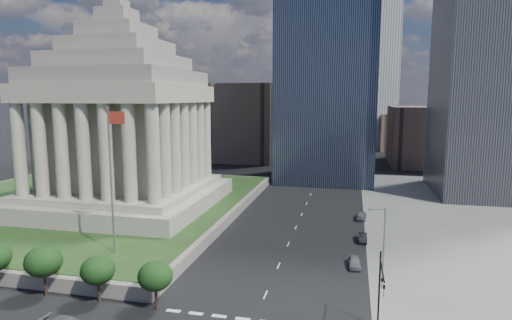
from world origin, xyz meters
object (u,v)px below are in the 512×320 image
(parked_sedan_far, at_px, (361,216))
(parked_sedan_near, at_px, (355,262))
(street_lamp_north, at_px, (382,243))
(parked_sedan_mid, at_px, (363,238))
(traffic_signal_ne, at_px, (381,285))
(war_memorial, at_px, (121,106))
(flagpole, at_px, (112,172))

(parked_sedan_far, bearing_deg, parked_sedan_near, -88.52)
(street_lamp_north, xyz_separation_m, parked_sedan_mid, (-1.83, 16.84, -5.02))
(traffic_signal_ne, xyz_separation_m, parked_sedan_mid, (-1.00, 28.15, -4.61))
(traffic_signal_ne, bearing_deg, parked_sedan_near, 97.53)
(parked_sedan_far, bearing_deg, street_lamp_north, -81.93)
(parked_sedan_mid, bearing_deg, war_memorial, 172.63)
(parked_sedan_mid, bearing_deg, traffic_signal_ne, -87.63)
(flagpole, distance_m, traffic_signal_ne, 36.69)
(war_memorial, xyz_separation_m, parked_sedan_mid, (45.50, -6.16, -20.76))
(traffic_signal_ne, height_order, parked_sedan_mid, traffic_signal_ne)
(parked_sedan_near, height_order, parked_sedan_far, parked_sedan_far)
(parked_sedan_near, bearing_deg, traffic_signal_ne, -86.00)
(parked_sedan_near, bearing_deg, flagpole, -171.32)
(parked_sedan_near, bearing_deg, war_memorial, 155.37)
(street_lamp_north, bearing_deg, war_memorial, 154.08)
(parked_sedan_near, bearing_deg, parked_sedan_far, 83.41)
(parked_sedan_mid, height_order, parked_sedan_far, parked_sedan_far)
(traffic_signal_ne, distance_m, parked_sedan_far, 41.32)
(war_memorial, height_order, street_lamp_north, war_memorial)
(war_memorial, distance_m, traffic_signal_ne, 60.00)
(parked_sedan_far, bearing_deg, flagpole, -132.74)
(flagpole, distance_m, street_lamp_north, 35.95)
(street_lamp_north, bearing_deg, traffic_signal_ne, -94.19)
(war_memorial, height_order, parked_sedan_mid, war_memorial)
(street_lamp_north, relative_size, parked_sedan_far, 2.33)
(parked_sedan_far, bearing_deg, traffic_signal_ne, -84.05)
(war_memorial, relative_size, traffic_signal_ne, 4.88)
(war_memorial, relative_size, parked_sedan_mid, 10.02)
(flagpole, height_order, parked_sedan_far, flagpole)
(flagpole, bearing_deg, parked_sedan_mid, 28.17)
(traffic_signal_ne, xyz_separation_m, parked_sedan_far, (-1.00, 41.06, -4.52))
(traffic_signal_ne, distance_m, parked_sedan_mid, 28.54)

